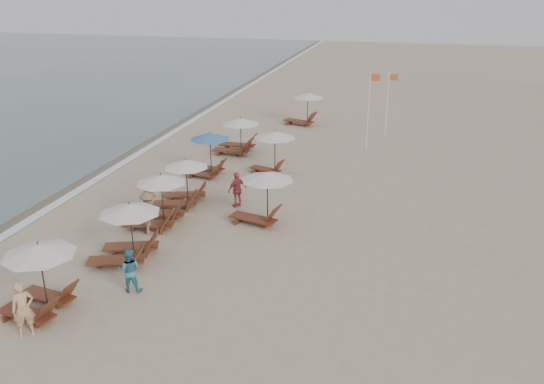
% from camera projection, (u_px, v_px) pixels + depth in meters
% --- Properties ---
extents(ground, '(160.00, 160.00, 0.00)m').
position_uv_depth(ground, '(262.00, 293.00, 18.34)').
color(ground, tan).
rests_on(ground, ground).
extents(wet_sand_band, '(3.20, 140.00, 0.01)m').
position_uv_depth(wet_sand_band, '(88.00, 169.00, 30.26)').
color(wet_sand_band, '#6B5E4C').
rests_on(wet_sand_band, ground).
extents(foam_line, '(0.50, 140.00, 0.02)m').
position_uv_depth(foam_line, '(110.00, 171.00, 29.96)').
color(foam_line, white).
rests_on(foam_line, ground).
extents(lounger_station_0, '(2.51, 2.20, 2.35)m').
position_uv_depth(lounger_station_0, '(37.00, 278.00, 16.88)').
color(lounger_station_0, brown).
rests_on(lounger_station_0, ground).
extents(lounger_station_1, '(2.65, 2.52, 2.24)m').
position_uv_depth(lounger_station_1, '(126.00, 234.00, 20.12)').
color(lounger_station_1, brown).
rests_on(lounger_station_1, ground).
extents(lounger_station_2, '(2.62, 2.28, 2.24)m').
position_uv_depth(lounger_station_2, '(157.00, 202.00, 23.09)').
color(lounger_station_2, brown).
rests_on(lounger_station_2, ground).
extents(lounger_station_3, '(2.52, 2.41, 2.16)m').
position_uv_depth(lounger_station_3, '(182.00, 184.00, 25.22)').
color(lounger_station_3, brown).
rests_on(lounger_station_3, ground).
extents(lounger_station_4, '(2.37, 2.09, 2.32)m').
position_uv_depth(lounger_station_4, '(207.00, 153.00, 28.94)').
color(lounger_station_4, brown).
rests_on(lounger_station_4, ground).
extents(lounger_station_5, '(2.74, 2.27, 2.08)m').
position_uv_depth(lounger_station_5, '(236.00, 136.00, 32.89)').
color(lounger_station_5, brown).
rests_on(lounger_station_5, ground).
extents(inland_station_0, '(2.78, 2.24, 2.22)m').
position_uv_depth(inland_station_0, '(261.00, 193.00, 23.17)').
color(inland_station_0, brown).
rests_on(inland_station_0, ground).
extents(inland_station_1, '(2.53, 2.24, 2.22)m').
position_uv_depth(inland_station_1, '(272.00, 145.00, 29.28)').
color(inland_station_1, brown).
rests_on(inland_station_1, ground).
extents(inland_station_2, '(2.90, 2.30, 2.22)m').
position_uv_depth(inland_station_2, '(303.00, 107.00, 39.13)').
color(inland_station_2, brown).
rests_on(inland_station_2, ground).
extents(beachgoer_near, '(0.74, 0.73, 1.72)m').
position_uv_depth(beachgoer_near, '(23.00, 309.00, 15.91)').
color(beachgoer_near, tan).
rests_on(beachgoer_near, ground).
extents(beachgoer_mid_a, '(0.84, 0.72, 1.52)m').
position_uv_depth(beachgoer_mid_a, '(130.00, 270.00, 18.21)').
color(beachgoer_mid_a, teal).
rests_on(beachgoer_mid_a, ground).
extents(beachgoer_mid_b, '(1.09, 1.36, 1.84)m').
position_uv_depth(beachgoer_mid_b, '(149.00, 213.00, 22.27)').
color(beachgoer_mid_b, olive).
rests_on(beachgoer_mid_b, ground).
extents(beachgoer_far_a, '(0.90, 1.02, 1.65)m').
position_uv_depth(beachgoer_far_a, '(237.00, 189.00, 25.03)').
color(beachgoer_far_a, '#D1535F').
rests_on(beachgoer_far_a, ground).
extents(flag_pole_near, '(0.60, 0.08, 4.72)m').
position_uv_depth(flag_pole_near, '(369.00, 106.00, 32.97)').
color(flag_pole_near, silver).
rests_on(flag_pole_near, ground).
extents(flag_pole_far, '(0.59, 0.08, 4.18)m').
position_uv_depth(flag_pole_far, '(388.00, 100.00, 36.25)').
color(flag_pole_far, silver).
rests_on(flag_pole_far, ground).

